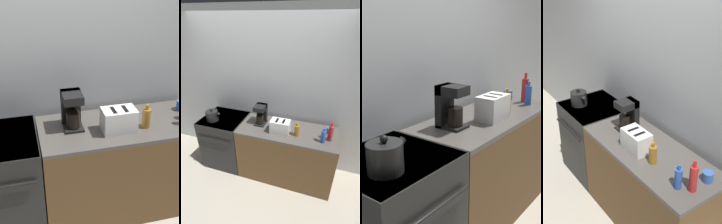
% 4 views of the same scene
% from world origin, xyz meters
% --- Properties ---
extents(wall_back, '(8.00, 0.05, 2.60)m').
position_xyz_m(wall_back, '(0.00, 0.72, 1.30)').
color(wall_back, silver).
rests_on(wall_back, ground_plane).
extents(stove, '(0.70, 0.70, 0.92)m').
position_xyz_m(stove, '(-0.57, 0.33, 0.47)').
color(stove, black).
rests_on(stove, ground_plane).
extents(counter_block, '(1.49, 0.62, 0.92)m').
position_xyz_m(counter_block, '(0.53, 0.31, 0.46)').
color(counter_block, brown).
rests_on(counter_block, ground_plane).
extents(toaster, '(0.28, 0.17, 0.20)m').
position_xyz_m(toaster, '(0.44, 0.22, 1.02)').
color(toaster, white).
rests_on(toaster, counter_block).
extents(coffee_maker, '(0.16, 0.21, 0.32)m').
position_xyz_m(coffee_maker, '(0.08, 0.38, 1.09)').
color(coffee_maker, black).
rests_on(coffee_maker, counter_block).
extents(bottle_amber, '(0.07, 0.07, 0.21)m').
position_xyz_m(bottle_amber, '(0.69, 0.22, 1.01)').
color(bottle_amber, '#9E6B23').
rests_on(bottle_amber, counter_block).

